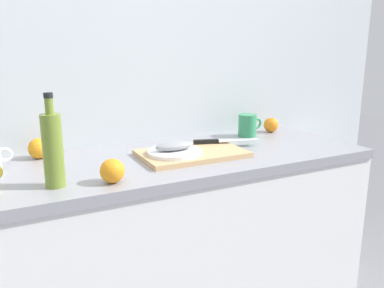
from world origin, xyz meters
The scene contains 11 objects.
back_wall centered at (0.00, 0.33, 1.25)m, with size 3.20×0.05×2.50m, color silver.
kitchen_counter centered at (0.00, 0.00, 0.45)m, with size 2.00×0.60×0.90m.
cutting_board centered at (0.25, -0.03, 0.91)m, with size 0.42×0.27×0.02m, color tan.
white_plate centered at (0.17, -0.04, 0.93)m, with size 0.22×0.22×0.01m, color white.
fish_fillet centered at (0.17, -0.04, 0.95)m, with size 0.16×0.07×0.04m, color gray.
chef_knife centered at (0.41, 0.04, 0.93)m, with size 0.29×0.11×0.02m.
olive_oil_bottle centered at (-0.31, -0.16, 1.02)m, with size 0.06×0.06×0.30m.
coffee_mug_1 centered at (0.66, 0.17, 0.95)m, with size 0.13×0.09×0.11m.
orange_0 centered at (0.82, 0.19, 0.94)m, with size 0.08×0.08×0.08m, color orange.
orange_2 centered at (-0.32, 0.21, 0.94)m, with size 0.08×0.08×0.08m, color orange.
orange_3 centered at (-0.13, -0.21, 0.94)m, with size 0.08×0.08×0.08m, color orange.
Camera 1 is at (-0.46, -1.45, 1.34)m, focal length 37.46 mm.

